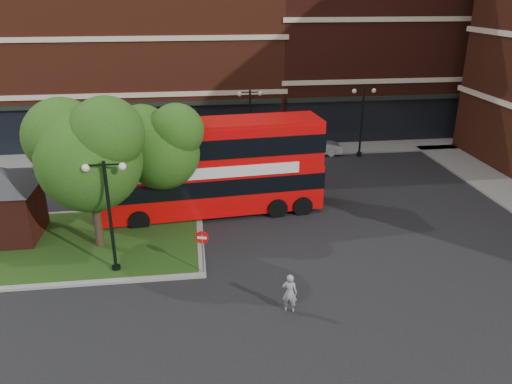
{
  "coord_description": "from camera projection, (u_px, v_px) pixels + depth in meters",
  "views": [
    {
      "loc": [
        -1.99,
        -18.97,
        11.18
      ],
      "look_at": [
        0.98,
        3.6,
        2.0
      ],
      "focal_mm": 35.0,
      "sensor_mm": 36.0,
      "label": 1
    }
  ],
  "objects": [
    {
      "name": "terrace_far_right",
      "position": [
        376.0,
        31.0,
        42.63
      ],
      "size": [
        18.0,
        12.0,
        16.0
      ],
      "primitive_type": "cube",
      "color": "#471911",
      "rests_on": "ground"
    },
    {
      "name": "no_entry_sign",
      "position": [
        202.0,
        244.0,
        20.64
      ],
      "size": [
        0.56,
        0.18,
        2.04
      ],
      "rotation": [
        0.0,
        0.0,
        -0.25
      ],
      "color": "slate",
      "rests_on": "ground"
    },
    {
      "name": "bus",
      "position": [
        212.0,
        161.0,
        26.09
      ],
      "size": [
        11.77,
        3.62,
        4.42
      ],
      "rotation": [
        0.0,
        0.0,
        0.09
      ],
      "color": "red",
      "rests_on": "ground"
    },
    {
      "name": "lamp_island",
      "position": [
        109.0,
        212.0,
        20.32
      ],
      "size": [
        1.72,
        0.36,
        5.0
      ],
      "color": "black",
      "rests_on": "ground"
    },
    {
      "name": "lamp_far_left",
      "position": [
        250.0,
        122.0,
        34.38
      ],
      "size": [
        1.72,
        0.36,
        5.0
      ],
      "color": "black",
      "rests_on": "ground"
    },
    {
      "name": "ground",
      "position": [
        245.0,
        266.0,
        21.86
      ],
      "size": [
        120.0,
        120.0,
        0.0
      ],
      "primitive_type": "plane",
      "color": "black",
      "rests_on": "ground"
    },
    {
      "name": "pavement_far",
      "position": [
        220.0,
        153.0,
        37.01
      ],
      "size": [
        44.0,
        3.0,
        0.12
      ],
      "primitive_type": "cube",
      "color": "slate",
      "rests_on": "ground"
    },
    {
      "name": "terrace_far_left",
      "position": [
        113.0,
        47.0,
        40.34
      ],
      "size": [
        26.0,
        12.0,
        14.0
      ],
      "primitive_type": "cube",
      "color": "#602716",
      "rests_on": "ground"
    },
    {
      "name": "car_silver",
      "position": [
        171.0,
        152.0,
        35.0
      ],
      "size": [
        4.09,
        1.83,
        1.36
      ],
      "primitive_type": "imported",
      "rotation": [
        0.0,
        0.0,
        1.51
      ],
      "color": "#ADB0B5",
      "rests_on": "ground"
    },
    {
      "name": "tree_island_east",
      "position": [
        160.0,
        143.0,
        24.49
      ],
      "size": [
        4.46,
        3.9,
        6.29
      ],
      "color": "#2D2116",
      "rests_on": "ground"
    },
    {
      "name": "kiosk",
      "position": [
        2.0,
        195.0,
        23.34
      ],
      "size": [
        6.51,
        6.51,
        3.6
      ],
      "color": "#471911",
      "rests_on": "traffic_island"
    },
    {
      "name": "traffic_island",
      "position": [
        70.0,
        244.0,
        23.62
      ],
      "size": [
        12.6,
        7.6,
        0.15
      ],
      "color": "gray",
      "rests_on": "ground"
    },
    {
      "name": "woman",
      "position": [
        290.0,
        293.0,
        18.51
      ],
      "size": [
        0.66,
        0.54,
        1.55
      ],
      "primitive_type": "imported",
      "rotation": [
        0.0,
        0.0,
        2.81
      ],
      "color": "gray",
      "rests_on": "ground"
    },
    {
      "name": "lamp_far_right",
      "position": [
        362.0,
        118.0,
        35.35
      ],
      "size": [
        1.72,
        0.36,
        5.0
      ],
      "color": "black",
      "rests_on": "ground"
    },
    {
      "name": "tree_island_west",
      "position": [
        86.0,
        150.0,
        21.64
      ],
      "size": [
        5.4,
        4.71,
        7.21
      ],
      "color": "#2D2116",
      "rests_on": "ground"
    },
    {
      "name": "car_white",
      "position": [
        315.0,
        146.0,
        36.56
      ],
      "size": [
        3.88,
        1.61,
        1.25
      ],
      "primitive_type": "imported",
      "rotation": [
        0.0,
        0.0,
        1.49
      ],
      "color": "silver",
      "rests_on": "ground"
    }
  ]
}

